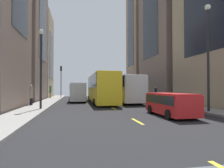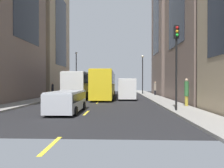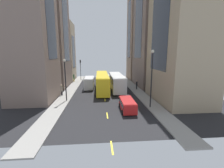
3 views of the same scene
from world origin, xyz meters
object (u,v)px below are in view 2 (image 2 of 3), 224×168
Objects in this scene: streetcar_yellow at (105,82)px; pedestrian_waiting_curb at (53,89)px; car_silver_1 at (67,100)px; city_bus_white at (82,83)px; car_red_0 at (94,88)px; pedestrian_walking_far at (155,88)px; traffic_light_near_corner at (176,52)px; pedestrian_crossing_mid at (187,91)px; delivery_van_white at (126,87)px.

pedestrian_waiting_curb is (-7.49, 0.36, -0.92)m from streetcar_yellow.
car_silver_1 is at bearing -177.22° from pedestrian_waiting_curb.
city_bus_white is 3.18m from streetcar_yellow.
car_red_0 is at bearing 93.26° from car_silver_1.
traffic_light_near_corner reaches higher than pedestrian_walking_far.
streetcar_yellow reaches higher than pedestrian_walking_far.
pedestrian_waiting_curb is 0.33× the size of traffic_light_near_corner.
pedestrian_crossing_mid is at bearing -54.03° from streetcar_yellow.
pedestrian_waiting_curb reaches higher than car_silver_1.
city_bus_white is at bearing 174.23° from pedestrian_walking_far.
pedestrian_crossing_mid is 18.66m from pedestrian_waiting_curb.
pedestrian_walking_far is at bearing -96.39° from pedestrian_waiting_curb.
city_bus_white is 11.71m from pedestrian_walking_far.
car_silver_1 is (1.48, -13.15, -1.12)m from city_bus_white.
city_bus_white reaches higher than car_silver_1.
city_bus_white reaches higher than car_red_0.
car_red_0 is 2.19× the size of pedestrian_walking_far.
traffic_light_near_corner reaches higher than streetcar_yellow.
pedestrian_waiting_curb is at bearing 153.01° from pedestrian_crossing_mid.
car_silver_1 is at bearing -145.84° from pedestrian_walking_far.
streetcar_yellow is 13.12m from car_red_0.
traffic_light_near_corner reaches higher than city_bus_white.
car_silver_1 is 9.79m from pedestrian_crossing_mid.
car_red_0 is 13.06m from pedestrian_waiting_curb.
pedestrian_crossing_mid is at bearing -60.73° from delivery_van_white.
delivery_van_white is 2.77× the size of pedestrian_walking_far.
pedestrian_walking_far is at bearing 22.00° from city_bus_white.
car_red_0 is 27.70m from traffic_light_near_corner.
pedestrian_walking_far is at bearing 52.22° from delivery_van_white.
city_bus_white is 13.07m from car_red_0.
streetcar_yellow reaches higher than pedestrian_waiting_curb.
pedestrian_waiting_curb is at bearing -109.36° from car_red_0.
pedestrian_walking_far is (4.76, 6.14, -0.26)m from delivery_van_white.
city_bus_white reaches higher than delivery_van_white.
car_silver_1 is at bearing -83.56° from city_bus_white.
delivery_van_white is at bearing -123.34° from pedestrian_waiting_curb.
city_bus_white is 1.94× the size of traffic_light_near_corner.
traffic_light_near_corner is at bearing -123.23° from pedestrian_walking_far.
delivery_van_white is 11.88m from traffic_light_near_corner.
pedestrian_walking_far is (0.03, 14.58, -0.12)m from pedestrian_crossing_mid.
delivery_van_white is 2.96× the size of pedestrian_waiting_curb.
streetcar_yellow is 2.37× the size of delivery_van_white.
pedestrian_waiting_curb is (-10.41, 2.47, -0.31)m from delivery_van_white.
city_bus_white is 2.48× the size of car_silver_1.
pedestrian_walking_far is 0.35× the size of traffic_light_near_corner.
pedestrian_walking_far is at bearing 84.53° from traffic_light_near_corner.
pedestrian_crossing_mid is (4.73, -8.44, -0.15)m from delivery_van_white.
pedestrian_crossing_mid is 14.58m from pedestrian_walking_far.
streetcar_yellow is 6.00× the size of pedestrian_crossing_mid.
pedestrian_crossing_mid reaches higher than car_red_0.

